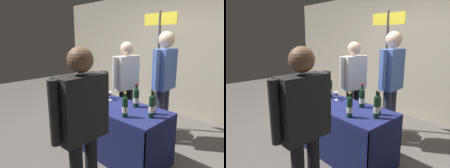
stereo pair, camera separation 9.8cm
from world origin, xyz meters
TOP-DOWN VIEW (x-y plane):
  - ground_plane at (0.00, 0.00)m, footprint 12.00×12.00m
  - back_partition at (0.00, 2.13)m, footprint 7.70×0.12m
  - tasting_table at (0.00, 0.00)m, footprint 1.67×0.68m
  - featured_wine_bottle at (-0.33, 0.13)m, footprint 0.08×0.08m
  - display_bottle_0 at (0.68, -0.01)m, footprint 0.07×0.07m
  - display_bottle_1 at (0.31, 0.16)m, footprint 0.08×0.08m
  - display_bottle_2 at (-0.65, 0.16)m, footprint 0.08×0.08m
  - display_bottle_3 at (0.63, 0.10)m, footprint 0.07×0.07m
  - display_bottle_4 at (0.44, -0.22)m, footprint 0.07×0.07m
  - wine_glass_near_vendor at (-0.17, 0.12)m, footprint 0.07×0.07m
  - wine_glass_mid at (-0.51, 0.13)m, footprint 0.06×0.06m
  - flower_vase at (-0.66, -0.15)m, footprint 0.10×0.10m
  - vendor_presenter at (0.34, 0.82)m, footprint 0.24×0.57m
  - vendor_assistant at (-0.28, 0.63)m, footprint 0.26×0.57m
  - taster_foreground_right at (0.60, -0.97)m, footprint 0.22×0.62m
  - booth_signpost at (0.00, 1.15)m, footprint 0.63×0.04m

SIDE VIEW (x-z plane):
  - ground_plane at x=0.00m, z-range 0.00..0.00m
  - tasting_table at x=0.00m, z-range 0.14..0.88m
  - wine_glass_near_vendor at x=-0.17m, z-range 0.77..0.89m
  - wine_glass_mid at x=-0.51m, z-range 0.76..0.90m
  - flower_vase at x=-0.66m, z-range 0.66..1.07m
  - display_bottle_3 at x=0.63m, z-range 0.71..1.02m
  - display_bottle_2 at x=-0.65m, z-range 0.71..1.03m
  - display_bottle_4 at x=0.44m, z-range 0.72..1.03m
  - display_bottle_1 at x=0.31m, z-range 0.71..1.04m
  - display_bottle_0 at x=0.68m, z-range 0.71..1.05m
  - featured_wine_bottle at x=-0.33m, z-range 0.71..1.07m
  - vendor_assistant at x=-0.28m, z-range 0.16..1.76m
  - taster_foreground_right at x=0.60m, z-range 0.16..1.77m
  - vendor_presenter at x=0.34m, z-range 0.19..1.95m
  - back_partition at x=0.00m, z-range 0.00..2.65m
  - booth_signpost at x=0.00m, z-range 0.30..2.41m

